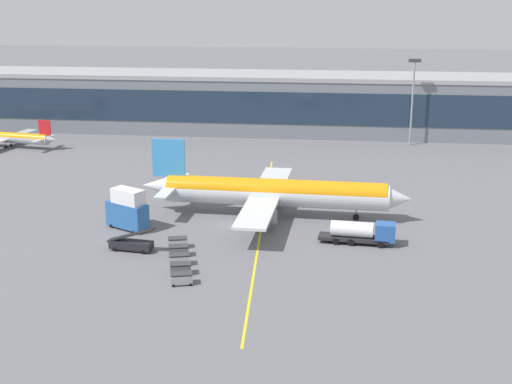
# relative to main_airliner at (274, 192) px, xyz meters

# --- Properties ---
(ground_plane) EXTENTS (700.00, 700.00, 0.00)m
(ground_plane) POSITION_rel_main_airliner_xyz_m (-5.41, -5.19, -3.95)
(ground_plane) COLOR slate
(apron_lead_in_line) EXTENTS (5.19, 79.87, 0.01)m
(apron_lead_in_line) POSITION_rel_main_airliner_xyz_m (-1.48, -3.19, -3.95)
(apron_lead_in_line) COLOR yellow
(apron_lead_in_line) RESTS_ON ground_plane
(terminal_building) EXTENTS (217.08, 18.73, 14.76)m
(terminal_building) POSITION_rel_main_airliner_xyz_m (5.17, 69.20, 3.45)
(terminal_building) COLOR slate
(terminal_building) RESTS_ON ground_plane
(main_airliner) EXTENTS (43.26, 34.12, 12.02)m
(main_airliner) POSITION_rel_main_airliner_xyz_m (0.00, 0.00, 0.00)
(main_airliner) COLOR silver
(main_airliner) RESTS_ON ground_plane
(fuel_tanker) EXTENTS (10.98, 3.44, 3.25)m
(fuel_tanker) POSITION_rel_main_airliner_xyz_m (13.72, -11.07, -2.21)
(fuel_tanker) COLOR #232326
(fuel_tanker) RESTS_ON ground_plane
(belt_loader) EXTENTS (7.01, 2.67, 3.49)m
(belt_loader) POSITION_rel_main_airliner_xyz_m (-18.09, -17.64, -2.96)
(belt_loader) COLOR black
(belt_loader) RESTS_ON ground_plane
(catering_lift) EXTENTS (7.16, 5.47, 6.30)m
(catering_lift) POSITION_rel_main_airliner_xyz_m (-21.19, -8.84, -0.89)
(catering_lift) COLOR #285B9E
(catering_lift) RESTS_ON ground_plane
(baggage_cart_0) EXTENTS (2.96, 2.20, 1.48)m
(baggage_cart_0) POSITION_rel_main_airliner_xyz_m (-8.59, -28.10, -3.17)
(baggage_cart_0) COLOR gray
(baggage_cart_0) RESTS_ON ground_plane
(baggage_cart_1) EXTENTS (2.96, 2.20, 1.48)m
(baggage_cart_1) POSITION_rel_main_airliner_xyz_m (-9.43, -25.02, -3.17)
(baggage_cart_1) COLOR #595B60
(baggage_cart_1) RESTS_ON ground_plane
(baggage_cart_2) EXTENTS (2.96, 2.20, 1.48)m
(baggage_cart_2) POSITION_rel_main_airliner_xyz_m (-10.27, -21.93, -3.17)
(baggage_cart_2) COLOR #B2B7BC
(baggage_cart_2) RESTS_ON ground_plane
(baggage_cart_3) EXTENTS (2.96, 2.20, 1.48)m
(baggage_cart_3) POSITION_rel_main_airliner_xyz_m (-11.11, -18.84, -3.17)
(baggage_cart_3) COLOR #595B60
(baggage_cart_3) RESTS_ON ground_plane
(baggage_cart_4) EXTENTS (2.96, 2.20, 1.48)m
(baggage_cart_4) POSITION_rel_main_airliner_xyz_m (-11.96, -15.75, -3.17)
(baggage_cart_4) COLOR #B2B7BC
(baggage_cart_4) RESTS_ON ground_plane
(commuter_jet_far) EXTENTS (27.75, 22.25, 6.84)m
(commuter_jet_far) POSITION_rel_main_airliner_xyz_m (-66.69, 43.34, -1.58)
(commuter_jet_far) COLOR #B2B7BC
(commuter_jet_far) RESTS_ON ground_plane
(apron_light_mast_0) EXTENTS (2.80, 0.50, 19.89)m
(apron_light_mast_0) POSITION_rel_main_airliner_xyz_m (26.51, 57.24, 7.91)
(apron_light_mast_0) COLOR gray
(apron_light_mast_0) RESTS_ON ground_plane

